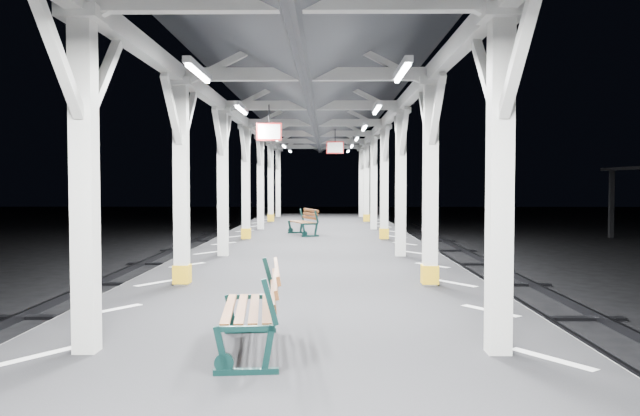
{
  "coord_description": "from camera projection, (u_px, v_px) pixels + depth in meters",
  "views": [
    {
      "loc": [
        0.34,
        -7.99,
        2.66
      ],
      "look_at": [
        0.22,
        3.17,
        2.2
      ],
      "focal_mm": 35.0,
      "sensor_mm": 36.0,
      "label": 1
    }
  ],
  "objects": [
    {
      "name": "ground",
      "position": [
        300.0,
        387.0,
        8.1
      ],
      "size": [
        120.0,
        120.0,
        0.0
      ],
      "primitive_type": "plane",
      "color": "black",
      "rests_on": "ground"
    },
    {
      "name": "platform",
      "position": [
        300.0,
        349.0,
        8.08
      ],
      "size": [
        6.0,
        50.0,
        1.0
      ],
      "primitive_type": "cube",
      "color": "black",
      "rests_on": "ground"
    },
    {
      "name": "hazard_stripes_left",
      "position": [
        112.0,
        310.0,
        8.08
      ],
      "size": [
        1.0,
        48.0,
        0.01
      ],
      "primitive_type": "cube",
      "color": "silver",
      "rests_on": "platform"
    },
    {
      "name": "hazard_stripes_right",
      "position": [
        490.0,
        311.0,
        8.03
      ],
      "size": [
        1.0,
        48.0,
        0.01
      ],
      "primitive_type": "cube",
      "color": "silver",
      "rests_on": "platform"
    },
    {
      "name": "canopy",
      "position": [
        300.0,
        33.0,
        7.9
      ],
      "size": [
        5.4,
        49.0,
        4.65
      ],
      "color": "silver",
      "rests_on": "platform"
    },
    {
      "name": "bench_mid",
      "position": [
        258.0,
        306.0,
        6.1
      ],
      "size": [
        0.73,
        1.61,
        0.85
      ],
      "rotation": [
        0.0,
        0.0,
        0.1
      ],
      "color": "#0D2A28",
      "rests_on": "platform"
    },
    {
      "name": "bench_far",
      "position": [
        305.0,
        221.0,
        19.66
      ],
      "size": [
        1.04,
        1.61,
        0.82
      ],
      "rotation": [
        0.0,
        0.0,
        0.35
      ],
      "color": "#0D2A28",
      "rests_on": "platform"
    }
  ]
}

